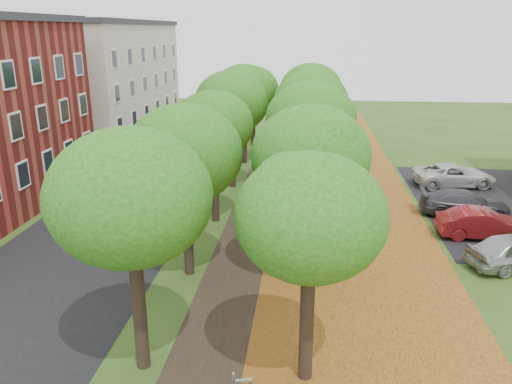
# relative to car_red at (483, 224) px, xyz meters

# --- Properties ---
(ground) EXTENTS (120.00, 120.00, 0.00)m
(ground) POSITION_rel_car_red_xyz_m (-11.00, -11.09, -0.70)
(ground) COLOR #2D4C19
(ground) RESTS_ON ground
(street_asphalt) EXTENTS (8.00, 70.00, 0.01)m
(street_asphalt) POSITION_rel_car_red_xyz_m (-18.50, 3.91, -0.70)
(street_asphalt) COLOR black
(street_asphalt) RESTS_ON ground
(footpath) EXTENTS (3.20, 70.00, 0.01)m
(footpath) POSITION_rel_car_red_xyz_m (-11.00, 3.91, -0.70)
(footpath) COLOR black
(footpath) RESTS_ON ground
(leaf_verge) EXTENTS (7.50, 70.00, 0.01)m
(leaf_verge) POSITION_rel_car_red_xyz_m (-6.00, 3.91, -0.70)
(leaf_verge) COLOR #B27420
(leaf_verge) RESTS_ON ground
(parking_lot) EXTENTS (9.00, 16.00, 0.01)m
(parking_lot) POSITION_rel_car_red_xyz_m (2.50, 4.91, -0.70)
(parking_lot) COLOR black
(parking_lot) RESTS_ON ground
(tree_row_west) EXTENTS (4.24, 34.24, 6.89)m
(tree_row_west) POSITION_rel_car_red_xyz_m (-13.20, 3.91, 4.35)
(tree_row_west) COLOR black
(tree_row_west) RESTS_ON ground
(tree_row_east) EXTENTS (4.24, 34.24, 6.89)m
(tree_row_east) POSITION_rel_car_red_xyz_m (-8.40, 3.91, 4.35)
(tree_row_east) COLOR black
(tree_row_east) RESTS_ON ground
(building_cream) EXTENTS (10.30, 20.30, 10.40)m
(building_cream) POSITION_rel_car_red_xyz_m (-28.00, 21.91, 4.51)
(building_cream) COLOR beige
(building_cream) RESTS_ON ground
(car_red) EXTENTS (4.28, 1.51, 1.41)m
(car_red) POSITION_rel_car_red_xyz_m (0.00, 0.00, 0.00)
(car_red) COLOR maroon
(car_red) RESTS_ON ground
(car_grey) EXTENTS (4.77, 2.15, 1.36)m
(car_grey) POSITION_rel_car_red_xyz_m (0.00, 3.07, -0.03)
(car_grey) COLOR #35363A
(car_grey) RESTS_ON ground
(car_white) EXTENTS (5.37, 3.04, 1.41)m
(car_white) POSITION_rel_car_red_xyz_m (0.87, 8.52, 0.00)
(car_white) COLOR silver
(car_white) RESTS_ON ground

